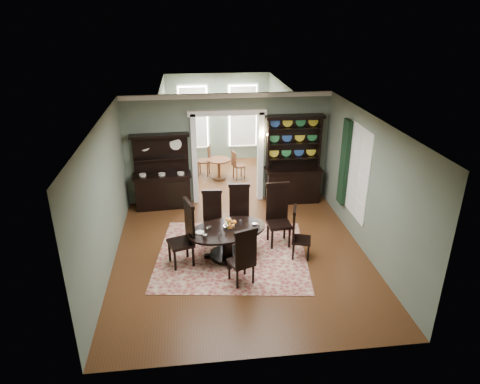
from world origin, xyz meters
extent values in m
cube|color=#562C16|center=(0.00, 0.00, -0.01)|extent=(5.50, 6.00, 0.01)
cube|color=white|center=(0.00, 0.00, 3.00)|extent=(5.50, 6.00, 0.01)
cube|color=slate|center=(-2.75, 0.00, 1.50)|extent=(0.01, 6.00, 3.00)
cube|color=slate|center=(2.75, 0.00, 1.50)|extent=(0.01, 6.00, 3.00)
cube|color=slate|center=(0.00, -3.00, 1.50)|extent=(5.50, 0.01, 3.00)
cube|color=slate|center=(-1.83, 3.00, 1.50)|extent=(1.85, 0.01, 3.00)
cube|color=slate|center=(1.83, 3.00, 1.50)|extent=(1.85, 0.01, 3.00)
cube|color=slate|center=(0.00, 3.00, 2.75)|extent=(1.80, 0.01, 0.50)
cube|color=white|center=(0.00, 2.95, 2.94)|extent=(5.50, 0.10, 0.12)
cube|color=#562C16|center=(0.00, 4.75, -0.01)|extent=(3.50, 3.50, 0.01)
cube|color=white|center=(0.00, 4.75, 3.00)|extent=(3.50, 3.50, 0.01)
cube|color=slate|center=(-1.75, 4.75, 1.50)|extent=(0.01, 3.50, 3.00)
cube|color=slate|center=(1.75, 4.75, 1.50)|extent=(0.01, 3.50, 3.00)
cube|color=slate|center=(0.00, 6.50, 1.50)|extent=(3.50, 0.01, 3.00)
cube|color=white|center=(-0.85, 6.45, 1.55)|extent=(1.05, 0.06, 2.20)
cube|color=white|center=(0.85, 6.45, 1.55)|extent=(1.05, 0.06, 2.20)
cube|color=white|center=(-0.90, 3.00, 1.25)|extent=(0.14, 0.25, 2.50)
cube|color=white|center=(0.90, 3.00, 1.25)|extent=(0.14, 0.25, 2.50)
cube|color=white|center=(0.00, 3.00, 2.50)|extent=(2.08, 0.25, 0.14)
cube|color=white|center=(2.74, 0.60, 1.60)|extent=(0.02, 1.10, 2.00)
cube|color=white|center=(2.73, 0.60, 1.60)|extent=(0.01, 1.22, 2.12)
cube|color=black|center=(2.65, 1.28, 1.60)|extent=(0.10, 0.35, 2.10)
cube|color=gold|center=(0.95, 2.92, 1.85)|extent=(0.08, 0.05, 0.18)
sphere|color=#FFD88C|center=(0.85, 2.77, 1.93)|extent=(0.07, 0.07, 0.07)
sphere|color=#FFD88C|center=(1.05, 2.77, 1.93)|extent=(0.07, 0.07, 0.07)
cube|color=maroon|center=(-0.19, 0.07, 0.01)|extent=(3.59, 3.34, 0.01)
ellipsoid|color=black|center=(-0.30, -0.02, 0.66)|extent=(1.99, 1.59, 0.05)
cylinder|color=black|center=(-0.30, -0.02, 0.63)|extent=(2.03, 2.03, 0.03)
cylinder|color=black|center=(-0.30, -0.02, 0.35)|extent=(0.22, 0.22, 0.60)
cylinder|color=black|center=(-0.30, -0.02, 0.05)|extent=(0.77, 0.77, 0.09)
cylinder|color=silver|center=(-0.24, 0.05, 0.71)|extent=(0.28, 0.28, 0.05)
cube|color=black|center=(-0.58, 0.67, 0.44)|extent=(0.47, 0.45, 0.06)
cube|color=black|center=(-0.56, 0.86, 0.82)|extent=(0.44, 0.08, 0.74)
cube|color=black|center=(-0.56, 0.86, 1.19)|extent=(0.48, 0.10, 0.08)
cylinder|color=black|center=(-0.76, 0.51, 0.22)|extent=(0.05, 0.05, 0.44)
cylinder|color=black|center=(-0.42, 0.49, 0.22)|extent=(0.05, 0.05, 0.44)
cylinder|color=black|center=(-0.73, 0.85, 0.22)|extent=(0.05, 0.05, 0.44)
cylinder|color=black|center=(-0.39, 0.83, 0.22)|extent=(0.05, 0.05, 0.44)
cube|color=black|center=(0.06, 0.76, 0.47)|extent=(0.49, 0.47, 0.06)
cube|color=black|center=(0.08, 0.96, 0.87)|extent=(0.47, 0.08, 0.79)
cube|color=black|center=(0.08, 0.96, 1.27)|extent=(0.51, 0.10, 0.08)
cylinder|color=black|center=(-0.13, 0.59, 0.23)|extent=(0.05, 0.05, 0.47)
cylinder|color=black|center=(0.23, 0.57, 0.23)|extent=(0.05, 0.05, 0.47)
cylinder|color=black|center=(-0.11, 0.95, 0.23)|extent=(0.05, 0.05, 0.47)
cylinder|color=black|center=(0.26, 0.93, 0.23)|extent=(0.05, 0.05, 0.47)
cube|color=black|center=(0.92, 0.40, 0.51)|extent=(0.54, 0.52, 0.07)
cube|color=black|center=(0.90, 0.62, 0.95)|extent=(0.51, 0.09, 0.87)
cube|color=black|center=(0.90, 0.62, 1.40)|extent=(0.56, 0.11, 0.09)
cylinder|color=black|center=(0.73, 0.19, 0.26)|extent=(0.06, 0.06, 0.51)
cylinder|color=black|center=(1.13, 0.21, 0.26)|extent=(0.06, 0.06, 0.51)
cylinder|color=black|center=(0.71, 0.59, 0.26)|extent=(0.06, 0.06, 0.51)
cylinder|color=black|center=(1.10, 0.61, 0.26)|extent=(0.06, 0.06, 0.51)
cube|color=black|center=(-1.29, -0.17, 0.50)|extent=(0.62, 0.63, 0.07)
cube|color=black|center=(-1.08, -0.10, 0.94)|extent=(0.21, 0.50, 0.85)
cube|color=black|center=(-1.08, -0.10, 1.38)|extent=(0.25, 0.54, 0.09)
cylinder|color=black|center=(-1.54, -0.05, 0.25)|extent=(0.05, 0.05, 0.50)
cylinder|color=black|center=(-1.42, -0.42, 0.25)|extent=(0.05, 0.05, 0.50)
cylinder|color=black|center=(-1.17, 0.08, 0.25)|extent=(0.05, 0.05, 0.50)
cylinder|color=black|center=(-1.04, -0.29, 0.25)|extent=(0.05, 0.05, 0.50)
cube|color=black|center=(1.30, -0.19, 0.41)|extent=(0.50, 0.51, 0.05)
cube|color=black|center=(1.12, -0.14, 0.77)|extent=(0.16, 0.41, 0.70)
cube|color=black|center=(1.12, -0.14, 1.13)|extent=(0.19, 0.45, 0.07)
cylinder|color=black|center=(1.40, -0.39, 0.21)|extent=(0.04, 0.04, 0.41)
cylinder|color=black|center=(1.50, -0.08, 0.21)|extent=(0.04, 0.04, 0.41)
cylinder|color=black|center=(1.10, -0.30, 0.21)|extent=(0.04, 0.04, 0.41)
cylinder|color=black|center=(1.19, 0.01, 0.21)|extent=(0.04, 0.04, 0.41)
cube|color=black|center=(-0.11, -0.95, 0.45)|extent=(0.57, 0.56, 0.06)
cube|color=black|center=(-0.04, -1.13, 0.83)|extent=(0.43, 0.20, 0.76)
cube|color=black|center=(-0.04, -1.13, 1.22)|extent=(0.48, 0.24, 0.08)
cylinder|color=black|center=(-0.01, -0.73, 0.22)|extent=(0.05, 0.05, 0.45)
cylinder|color=black|center=(-0.34, -0.85, 0.22)|extent=(0.05, 0.05, 0.45)
cylinder|color=black|center=(0.11, -1.05, 0.22)|extent=(0.05, 0.05, 0.45)
cylinder|color=black|center=(-0.21, -1.18, 0.22)|extent=(0.05, 0.05, 0.45)
cube|color=black|center=(-1.78, 2.73, 0.45)|extent=(1.47, 0.59, 0.90)
cube|color=black|center=(-1.78, 2.73, 0.92)|extent=(1.56, 0.64, 0.05)
cube|color=black|center=(-1.78, 2.93, 1.46)|extent=(1.44, 0.17, 1.06)
cube|color=black|center=(-1.78, 2.84, 1.35)|extent=(1.41, 0.34, 0.04)
cube|color=black|center=(-1.78, 2.82, 1.98)|extent=(1.55, 0.41, 0.07)
cube|color=black|center=(1.77, 2.69, 0.47)|extent=(1.45, 0.52, 0.93)
cube|color=black|center=(1.77, 2.69, 0.94)|extent=(1.56, 0.58, 0.04)
cube|color=black|center=(1.77, 2.90, 1.66)|extent=(1.45, 0.07, 1.41)
cube|color=black|center=(1.06, 2.79, 1.66)|extent=(0.05, 0.27, 1.45)
cube|color=black|center=(2.48, 2.79, 1.66)|extent=(0.05, 0.27, 1.45)
cube|color=black|center=(1.77, 2.77, 2.39)|extent=(1.56, 0.34, 0.08)
cube|color=black|center=(1.77, 2.79, 1.25)|extent=(1.45, 0.27, 0.03)
cube|color=black|center=(1.77, 2.79, 1.66)|extent=(1.45, 0.27, 0.03)
cube|color=black|center=(1.77, 2.79, 2.08)|extent=(1.45, 0.27, 0.03)
cylinder|color=brown|center=(-0.14, 4.57, 0.64)|extent=(0.72, 0.72, 0.04)
cylinder|color=brown|center=(-0.14, 4.57, 0.33)|extent=(0.09, 0.09, 0.63)
cylinder|color=brown|center=(-0.14, 4.57, 0.03)|extent=(0.39, 0.39, 0.05)
cylinder|color=brown|center=(-0.60, 4.97, 0.48)|extent=(0.43, 0.43, 0.04)
cube|color=brown|center=(-0.42, 4.93, 0.75)|extent=(0.12, 0.38, 0.54)
cylinder|color=brown|center=(-0.72, 5.15, 0.24)|extent=(0.04, 0.04, 0.48)
cylinder|color=brown|center=(-0.78, 4.86, 0.24)|extent=(0.04, 0.04, 0.48)
cylinder|color=brown|center=(-0.42, 5.08, 0.24)|extent=(0.04, 0.04, 0.48)
cylinder|color=brown|center=(-0.49, 4.79, 0.24)|extent=(0.04, 0.04, 0.48)
cylinder|color=brown|center=(0.49, 4.54, 0.43)|extent=(0.39, 0.39, 0.04)
cube|color=brown|center=(0.32, 4.49, 0.67)|extent=(0.13, 0.34, 0.48)
cylinder|color=brown|center=(0.66, 4.44, 0.22)|extent=(0.03, 0.03, 0.43)
cylinder|color=brown|center=(0.58, 4.70, 0.22)|extent=(0.03, 0.03, 0.43)
cylinder|color=brown|center=(0.40, 4.37, 0.22)|extent=(0.03, 0.03, 0.43)
cylinder|color=brown|center=(0.32, 4.63, 0.22)|extent=(0.03, 0.03, 0.43)
camera|label=1|loc=(-0.98, -8.00, 5.07)|focal=32.00mm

